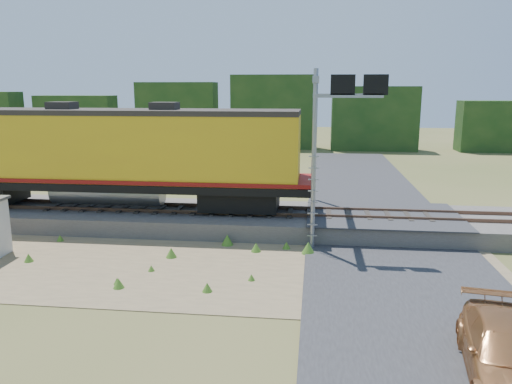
# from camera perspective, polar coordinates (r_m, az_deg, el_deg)

# --- Properties ---
(ground) EXTENTS (140.00, 140.00, 0.00)m
(ground) POSITION_cam_1_polar(r_m,az_deg,el_deg) (18.54, -5.54, -9.08)
(ground) COLOR #475123
(ground) RESTS_ON ground
(ballast) EXTENTS (70.00, 5.00, 0.80)m
(ballast) POSITION_cam_1_polar(r_m,az_deg,el_deg) (24.03, -2.53, -3.13)
(ballast) COLOR slate
(ballast) RESTS_ON ground
(rails) EXTENTS (70.00, 1.54, 0.16)m
(rails) POSITION_cam_1_polar(r_m,az_deg,el_deg) (23.91, -2.54, -2.02)
(rails) COLOR brown
(rails) RESTS_ON ballast
(dirt_shoulder) EXTENTS (26.00, 8.00, 0.03)m
(dirt_shoulder) POSITION_cam_1_polar(r_m,az_deg,el_deg) (19.49, -11.04, -8.14)
(dirt_shoulder) COLOR #8C7754
(dirt_shoulder) RESTS_ON ground
(road) EXTENTS (7.00, 66.00, 0.86)m
(road) POSITION_cam_1_polar(r_m,az_deg,el_deg) (19.09, 16.22, -8.61)
(road) COLOR #38383A
(road) RESTS_ON ground
(tree_line_north) EXTENTS (130.00, 3.00, 6.50)m
(tree_line_north) POSITION_cam_1_polar(r_m,az_deg,el_deg) (55.15, 2.84, 8.14)
(tree_line_north) COLOR #183915
(tree_line_north) RESTS_ON ground
(weed_clumps) EXTENTS (15.00, 6.20, 0.56)m
(weed_clumps) POSITION_cam_1_polar(r_m,az_deg,el_deg) (19.64, -15.61, -8.26)
(weed_clumps) COLOR #447521
(weed_clumps) RESTS_ON ground
(locomotive) EXTENTS (20.20, 3.08, 5.21)m
(locomotive) POSITION_cam_1_polar(r_m,az_deg,el_deg) (25.32, -17.45, 4.33)
(locomotive) COLOR black
(locomotive) RESTS_ON rails
(signal_gantry) EXTENTS (2.91, 6.20, 7.34)m
(signal_gantry) POSITION_cam_1_polar(r_m,az_deg,el_deg) (22.26, 7.76, 8.87)
(signal_gantry) COLOR gray
(signal_gantry) RESTS_ON ground
(car) EXTENTS (2.58, 4.89, 1.35)m
(car) POSITION_cam_1_polar(r_m,az_deg,el_deg) (13.22, 26.86, -16.17)
(car) COLOR #B57743
(car) RESTS_ON ground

